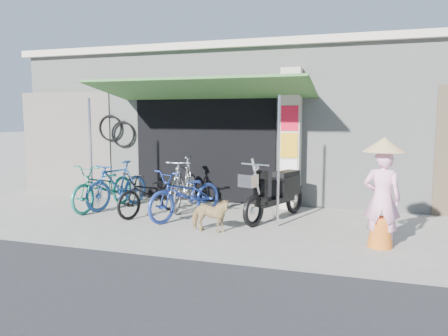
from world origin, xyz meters
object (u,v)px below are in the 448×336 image
(bike_black, at_px, (151,193))
(bike_navy, at_px, (186,194))
(nun, at_px, (382,193))
(street_dog, at_px, (210,215))
(bike_silver, at_px, (184,183))
(moped, at_px, (277,193))
(bike_blue, at_px, (117,185))
(bike_teal, at_px, (104,186))

(bike_black, distance_m, bike_navy, 0.82)
(nun, bearing_deg, street_dog, 2.00)
(bike_silver, bearing_deg, bike_navy, -70.19)
(bike_navy, xyz_separation_m, moped, (1.69, 0.48, 0.04))
(bike_blue, distance_m, moped, 3.50)
(bike_teal, height_order, bike_navy, bike_teal)
(bike_black, relative_size, bike_silver, 0.90)
(bike_silver, relative_size, bike_navy, 1.00)
(street_dog, bearing_deg, bike_teal, 67.68)
(bike_teal, distance_m, bike_blue, 0.29)
(bike_navy, xyz_separation_m, nun, (3.55, -0.83, 0.35))
(street_dog, bearing_deg, bike_black, 59.51)
(bike_blue, distance_m, bike_black, 1.08)
(bike_silver, relative_size, street_dog, 2.63)
(nun, bearing_deg, bike_blue, -11.45)
(bike_teal, bearing_deg, moped, 10.45)
(street_dog, bearing_deg, bike_navy, 42.66)
(bike_blue, relative_size, bike_navy, 0.91)
(bike_teal, bearing_deg, bike_black, -1.75)
(bike_black, height_order, moped, moped)
(bike_silver, xyz_separation_m, bike_navy, (0.40, -0.84, -0.07))
(bike_teal, xyz_separation_m, street_dog, (2.80, -1.09, -0.19))
(bike_blue, distance_m, bike_silver, 1.46)
(bike_black, relative_size, moped, 0.86)
(bike_blue, xyz_separation_m, nun, (5.36, -1.30, 0.33))
(bike_silver, bearing_deg, nun, -28.74)
(nun, bearing_deg, bike_teal, -8.96)
(moped, bearing_deg, bike_silver, -168.13)
(moped, bearing_deg, nun, -13.64)
(bike_teal, relative_size, bike_blue, 1.11)
(bike_teal, distance_m, bike_navy, 2.04)
(bike_teal, xyz_separation_m, bike_navy, (2.02, -0.27, -0.00))
(bike_teal, distance_m, nun, 5.69)
(bike_teal, height_order, moped, moped)
(bike_silver, relative_size, nun, 1.11)
(bike_silver, relative_size, moped, 0.96)
(bike_blue, relative_size, bike_silver, 0.90)
(bike_navy, distance_m, nun, 3.66)
(bike_black, height_order, bike_navy, bike_navy)
(bike_blue, height_order, street_dog, bike_blue)
(bike_teal, bearing_deg, street_dog, -14.02)
(bike_navy, relative_size, street_dog, 2.62)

